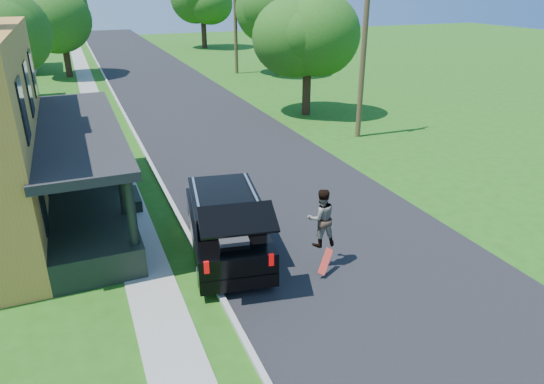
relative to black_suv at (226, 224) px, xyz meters
name	(u,v)px	position (x,y,z in m)	size (l,w,h in m)	color
ground	(347,255)	(3.20, -1.50, -0.93)	(140.00, 140.00, 0.00)	#205110
street	(188,107)	(3.20, 18.50, -0.93)	(8.00, 120.00, 0.02)	black
curb	(123,113)	(-0.85, 18.50, -0.93)	(0.15, 120.00, 0.12)	#9C9D98
sidewalk	(97,115)	(-2.40, 18.50, -0.93)	(1.30, 120.00, 0.03)	gray
front_walk	(5,225)	(-6.30, 4.50, -0.93)	(6.50, 1.20, 0.03)	gray
black_suv	(226,224)	(0.00, 0.00, 0.00)	(2.79, 5.47, 2.43)	black
skateboarder	(321,218)	(2.20, -1.66, 0.55)	(0.88, 0.72, 1.67)	black
skateboard	(325,262)	(2.12, -2.16, -0.55)	(0.62, 0.48, 0.59)	red
tree_left_far	(59,10)	(-3.59, 33.30, 4.41)	(5.74, 5.60, 8.37)	black
tree_right_near	(308,29)	(9.40, 13.99, 4.00)	(5.52, 5.64, 7.47)	black
tree_right_mid	(279,5)	(13.49, 27.70, 4.71)	(6.27, 6.00, 8.68)	black
utility_pole_near	(364,44)	(9.88, 8.75, 3.72)	(1.62, 0.51, 9.01)	brown
utility_pole_far	(235,13)	(10.20, 29.45, 4.11)	(1.80, 0.31, 9.77)	brown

